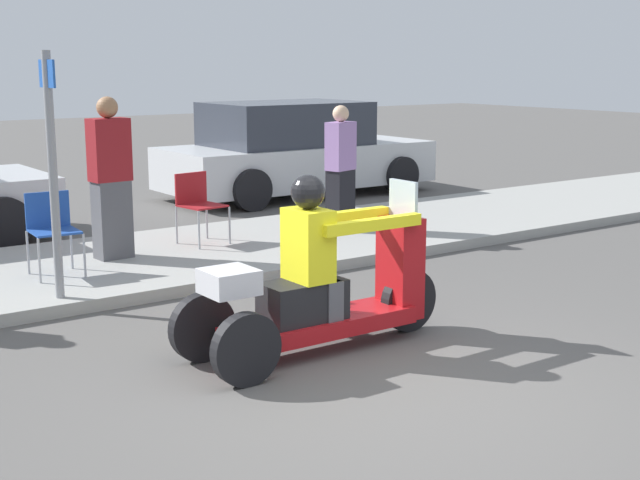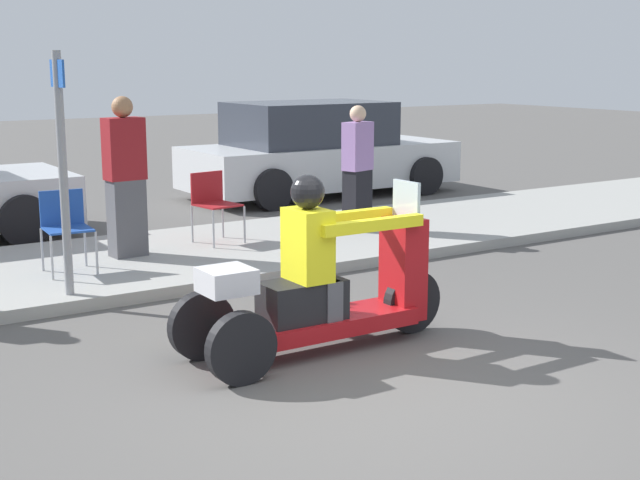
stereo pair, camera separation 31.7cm
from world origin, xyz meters
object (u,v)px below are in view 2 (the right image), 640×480
spectator_with_child (357,170)px  spectator_far_back (125,180)px  street_sign (63,165)px  parked_car_lot_right (317,152)px  folding_chair_set_back (213,199)px  motorcycle_trike (321,289)px  folding_chair_curbside (65,222)px

spectator_with_child → spectator_far_back: bearing=178.0°
street_sign → parked_car_lot_right: bearing=39.1°
spectator_far_back → folding_chair_set_back: size_ratio=2.12×
motorcycle_trike → street_sign: 2.76m
parked_car_lot_right → street_sign: (-5.65, -4.60, 0.58)m
motorcycle_trike → spectator_with_child: 4.48m
motorcycle_trike → folding_chair_curbside: size_ratio=2.80×
motorcycle_trike → folding_chair_curbside: motorcycle_trike is taller
folding_chair_curbside → parked_car_lot_right: size_ratio=0.18×
folding_chair_curbside → spectator_with_child: bearing=3.6°
spectator_far_back → street_sign: size_ratio=0.79×
street_sign → folding_chair_curbside: bearing=73.7°
folding_chair_set_back → parked_car_lot_right: 4.65m
motorcycle_trike → spectator_with_child: spectator_with_child is taller
motorcycle_trike → folding_chair_set_back: 3.91m
folding_chair_set_back → street_sign: (-2.20, -1.48, 0.69)m
folding_chair_curbside → motorcycle_trike: bearing=-73.0°
spectator_far_back → street_sign: street_sign is taller
motorcycle_trike → folding_chair_curbside: (-0.99, 3.24, 0.13)m
spectator_with_child → parked_car_lot_right: bearing=65.1°
spectator_with_child → parked_car_lot_right: 3.78m
motorcycle_trike → spectator_with_child: bearing=51.2°
spectator_with_child → folding_chair_set_back: bearing=170.6°
parked_car_lot_right → street_sign: 7.31m
folding_chair_set_back → motorcycle_trike: bearing=-103.8°
spectator_with_child → folding_chair_set_back: (-1.86, 0.31, -0.25)m
folding_chair_curbside → folding_chair_set_back: (1.92, 0.55, 0.00)m
spectator_with_child → folding_chair_curbside: 3.80m
motorcycle_trike → spectator_far_back: (-0.21, 3.59, 0.46)m
parked_car_lot_right → spectator_with_child: bearing=-114.9°
motorcycle_trike → parked_car_lot_right: size_ratio=0.50×
parked_car_lot_right → folding_chair_curbside: bearing=-145.7°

